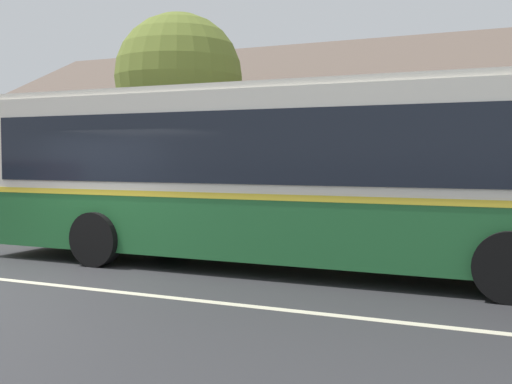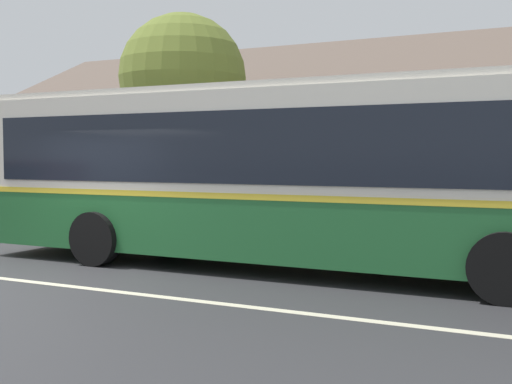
% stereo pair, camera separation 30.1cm
% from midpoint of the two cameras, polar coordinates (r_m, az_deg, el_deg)
% --- Properties ---
extents(ground_plane, '(300.00, 300.00, 0.00)m').
position_cam_midpoint_polar(ground_plane, '(10.90, -19.80, -7.64)').
color(ground_plane, '#2D2D30').
extents(sidewalk_far, '(60.00, 3.00, 0.15)m').
position_cam_midpoint_polar(sidewalk_far, '(15.68, -4.23, -3.90)').
color(sidewalk_far, '#ADAAA3').
rests_on(sidewalk_far, ground).
extents(lane_divider_stripe, '(60.00, 0.16, 0.01)m').
position_cam_midpoint_polar(lane_divider_stripe, '(10.90, -19.80, -7.62)').
color(lane_divider_stripe, beige).
rests_on(lane_divider_stripe, ground).
extents(community_building, '(23.80, 10.22, 7.13)m').
position_cam_midpoint_polar(community_building, '(23.12, 7.22, 3.26)').
color(community_building, tan).
rests_on(community_building, ground).
extents(transit_bus, '(12.15, 2.79, 3.23)m').
position_cam_midpoint_polar(transit_bus, '(11.38, 2.36, 1.80)').
color(transit_bus, '#236633').
rests_on(transit_bus, ground).
extents(bench_by_building, '(1.90, 0.51, 0.94)m').
position_cam_midpoint_polar(bench_by_building, '(18.72, -19.81, -1.37)').
color(bench_by_building, brown).
rests_on(bench_by_building, sidewalk_far).
extents(street_tree_secondary, '(3.38, 3.38, 5.79)m').
position_cam_midpoint_polar(street_tree_secondary, '(17.45, -7.51, 9.65)').
color(street_tree_secondary, '#4C3828').
rests_on(street_tree_secondary, ground).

